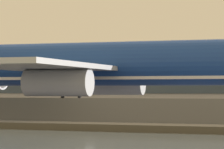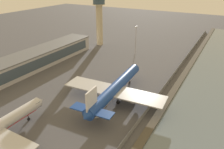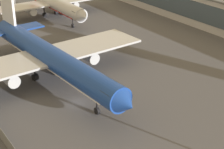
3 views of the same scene
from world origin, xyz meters
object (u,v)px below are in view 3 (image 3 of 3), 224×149
at_px(ops_van, 64,10).
at_px(baggage_tug, 26,55).
at_px(cargo_jet_blue, 49,57).
at_px(passenger_jet_silver, 52,2).

bearing_deg(ops_van, baggage_tug, -40.65).
relative_size(cargo_jet_blue, ops_van, 9.28).
height_order(passenger_jet_silver, ops_van, passenger_jet_silver).
distance_m(cargo_jet_blue, baggage_tug, 15.31).
distance_m(cargo_jet_blue, ops_van, 51.74).
height_order(passenger_jet_silver, baggage_tug, passenger_jet_silver).
bearing_deg(passenger_jet_silver, ops_van, 107.96).
xyz_separation_m(cargo_jet_blue, baggage_tug, (-14.56, 0.39, -4.71)).
relative_size(cargo_jet_blue, baggage_tug, 14.72).
xyz_separation_m(cargo_jet_blue, ops_van, (-44.48, 26.08, -4.24)).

